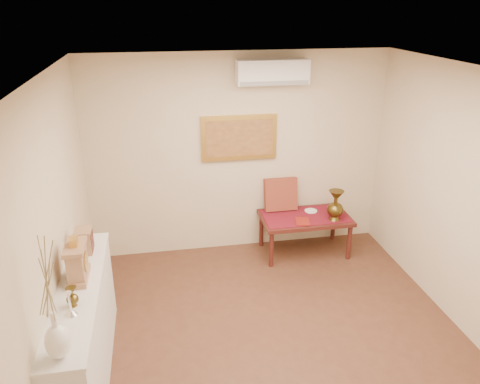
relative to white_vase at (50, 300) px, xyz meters
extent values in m
plane|color=brown|center=(1.83, 0.86, -1.45)|extent=(4.50, 4.50, 0.00)
plane|color=silver|center=(1.83, 0.86, 1.25)|extent=(4.50, 4.50, 0.00)
cube|color=beige|center=(1.83, 3.11, -0.10)|extent=(4.00, 0.02, 2.70)
cube|color=beige|center=(-0.17, 0.86, -0.10)|extent=(0.02, 4.50, 2.70)
cube|color=maroon|center=(2.68, 2.74, -0.90)|extent=(1.14, 0.59, 0.01)
cylinder|color=white|center=(2.80, 2.86, -0.89)|extent=(0.17, 0.17, 0.01)
cube|color=maroon|center=(2.58, 2.57, -0.89)|extent=(0.23, 0.28, 0.01)
cube|color=maroon|center=(2.40, 3.01, -0.66)|extent=(0.45, 0.19, 0.46)
cube|color=silver|center=(0.00, 0.86, -0.97)|extent=(0.35, 2.00, 0.95)
cube|color=silver|center=(0.00, 0.86, -0.48)|extent=(0.37, 2.02, 0.03)
cube|color=#A47754|center=(0.00, 0.99, -0.44)|extent=(0.16, 0.36, 0.05)
cube|color=#A47754|center=(0.00, 0.99, -0.29)|extent=(0.14, 0.30, 0.25)
cylinder|color=beige|center=(0.08, 0.99, -0.29)|extent=(0.01, 0.17, 0.17)
cylinder|color=gold|center=(0.08, 0.99, -0.29)|extent=(0.01, 0.19, 0.19)
cube|color=#A47754|center=(0.00, 0.99, -0.15)|extent=(0.17, 0.34, 0.04)
cube|color=gold|center=(0.00, 0.99, -0.09)|extent=(0.06, 0.11, 0.07)
cube|color=#A47754|center=(0.00, 1.48, -0.36)|extent=(0.15, 0.20, 0.22)
cube|color=#4B1B16|center=(0.07, 1.48, -0.41)|extent=(0.01, 0.17, 0.09)
cube|color=#4B1B16|center=(0.07, 1.48, -0.31)|extent=(0.01, 0.17, 0.09)
cube|color=#A47754|center=(0.00, 1.48, -0.24)|extent=(0.16, 0.21, 0.02)
cube|color=#4B1B16|center=(2.68, 2.74, -0.92)|extent=(1.20, 0.70, 0.05)
cylinder|color=#4B1B16|center=(2.14, 2.45, -1.20)|extent=(0.06, 0.06, 0.50)
cylinder|color=#4B1B16|center=(3.22, 2.45, -1.20)|extent=(0.06, 0.06, 0.50)
cylinder|color=#4B1B16|center=(2.14, 3.03, -1.20)|extent=(0.06, 0.06, 0.50)
cylinder|color=#4B1B16|center=(3.22, 3.03, -1.20)|extent=(0.06, 0.06, 0.50)
cube|color=gold|center=(1.83, 3.08, 0.15)|extent=(1.00, 0.05, 0.60)
cube|color=#A26C38|center=(1.83, 3.06, 0.15)|extent=(0.88, 0.01, 0.48)
cube|color=white|center=(2.23, 2.98, 1.00)|extent=(0.90, 0.24, 0.30)
cube|color=gray|center=(2.23, 2.86, 0.88)|extent=(0.86, 0.02, 0.05)
camera|label=1|loc=(0.76, -2.75, 1.83)|focal=35.00mm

